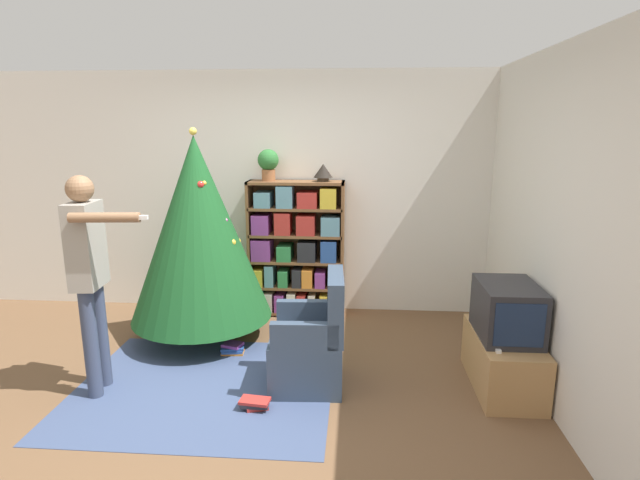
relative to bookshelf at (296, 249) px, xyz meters
name	(u,v)px	position (x,y,z in m)	size (l,w,h in m)	color
ground_plane	(241,402)	(-0.19, -1.85, -0.73)	(14.00, 14.00, 0.00)	brown
wall_back	(280,194)	(-0.19, 0.23, 0.57)	(8.00, 0.10, 2.60)	silver
wall_right	(579,238)	(2.11, -1.85, 0.57)	(0.10, 8.00, 2.60)	silver
area_rug	(205,386)	(-0.53, -1.65, -0.73)	(2.01, 1.69, 0.01)	#3D4C70
bookshelf	(296,249)	(0.00, 0.00, 0.00)	(1.02, 0.30, 1.46)	brown
tv_stand	(503,361)	(1.82, -1.46, -0.51)	(0.45, 0.90, 0.43)	tan
television	(507,310)	(1.82, -1.47, -0.09)	(0.43, 0.60, 0.42)	#28282D
game_remote	(497,349)	(1.68, -1.73, -0.29)	(0.04, 0.12, 0.02)	white
christmas_tree	(198,229)	(-0.83, -0.70, 0.35)	(1.33, 1.33, 2.01)	#4C3323
armchair	(311,347)	(0.31, -1.54, -0.41)	(0.60, 0.59, 0.92)	#334256
standing_person	(89,267)	(-1.32, -1.75, 0.27)	(0.66, 0.47, 1.68)	#38425B
potted_plant	(268,163)	(-0.28, 0.01, 0.92)	(0.22, 0.22, 0.33)	#935B38
table_lamp	(323,172)	(0.30, 0.01, 0.83)	(0.20, 0.20, 0.18)	#473828
book_pile_near_tree	(233,349)	(-0.46, -1.04, -0.68)	(0.22, 0.18, 0.09)	orange
book_pile_by_chair	(256,404)	(-0.06, -1.93, -0.69)	(0.23, 0.16, 0.08)	#B22D28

